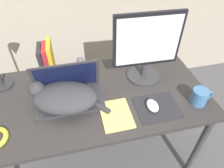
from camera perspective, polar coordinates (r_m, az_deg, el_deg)
desk at (r=1.33m, az=-4.26°, el=-5.11°), size 1.41×0.72×0.72m
laptop at (r=1.24m, az=-12.10°, el=-2.56°), size 0.40×0.23×0.24m
cat at (r=1.20m, az=-13.74°, el=-3.54°), size 0.47×0.34×0.14m
external_monitor at (r=1.29m, az=9.94°, el=10.41°), size 0.44×0.23×0.46m
mousepad at (r=1.22m, az=12.72°, el=-6.49°), size 0.26×0.22×0.00m
computer_mouse at (r=1.20m, az=11.51°, el=-6.05°), size 0.07×0.10×0.04m
book_row at (r=1.40m, az=-17.97°, el=6.13°), size 0.09×0.17×0.26m
notepad at (r=1.15m, az=1.20°, el=-8.72°), size 0.17×0.23×0.01m
webcam at (r=1.48m, az=-9.10°, el=6.52°), size 0.05×0.05×0.08m
mug at (r=1.30m, az=23.79°, el=-3.34°), size 0.14×0.09×0.10m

